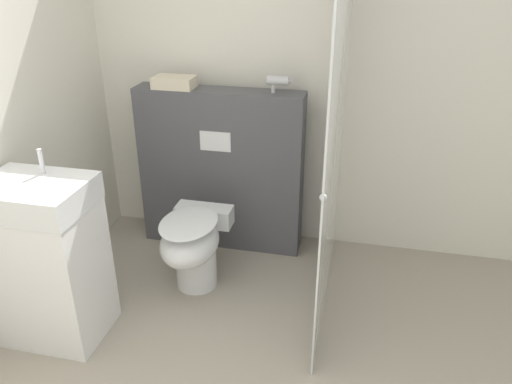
% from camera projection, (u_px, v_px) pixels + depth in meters
% --- Properties ---
extents(wall_back, '(8.00, 0.06, 2.50)m').
position_uv_depth(wall_back, '(289.00, 78.00, 3.49)').
color(wall_back, silver).
rests_on(wall_back, ground_plane).
extents(partition_panel, '(1.20, 0.22, 1.20)m').
position_uv_depth(partition_panel, '(221.00, 170.00, 3.66)').
color(partition_panel, '#4C4C51').
rests_on(partition_panel, ground_plane).
extents(shower_glass, '(0.04, 1.43, 2.18)m').
position_uv_depth(shower_glass, '(336.00, 139.00, 2.82)').
color(shower_glass, silver).
rests_on(shower_glass, ground_plane).
extents(toilet, '(0.39, 0.62, 0.54)m').
position_uv_depth(toilet, '(193.00, 245.00, 3.24)').
color(toilet, white).
rests_on(toilet, ground_plane).
extents(sink_vanity, '(0.58, 0.44, 1.11)m').
position_uv_depth(sink_vanity, '(47.00, 261.00, 2.78)').
color(sink_vanity, white).
rests_on(sink_vanity, ground_plane).
extents(hair_drier, '(0.17, 0.06, 0.11)m').
position_uv_depth(hair_drier, '(279.00, 81.00, 3.28)').
color(hair_drier, '#B7B7BC').
rests_on(hair_drier, partition_panel).
extents(folded_towel, '(0.28, 0.18, 0.08)m').
position_uv_depth(folded_towel, '(174.00, 82.00, 3.43)').
color(folded_towel, beige).
rests_on(folded_towel, partition_panel).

